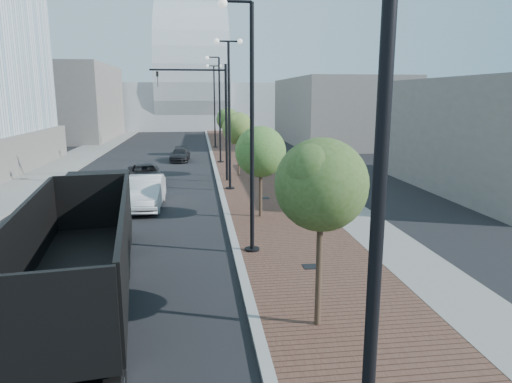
{
  "coord_description": "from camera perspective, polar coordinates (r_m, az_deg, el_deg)",
  "views": [
    {
      "loc": [
        -1.38,
        -6.76,
        5.97
      ],
      "look_at": [
        1.0,
        12.0,
        2.0
      ],
      "focal_mm": 32.33,
      "sensor_mm": 36.0,
      "label": 1
    }
  ],
  "objects": [
    {
      "name": "west_sidewalk",
      "position": [
        48.55,
        -21.07,
        4.07
      ],
      "size": [
        4.0,
        140.0,
        0.12
      ],
      "primitive_type": "cube",
      "color": "slate",
      "rests_on": "ground"
    },
    {
      "name": "tree_1",
      "position": [
        22.16,
        0.68,
        4.93
      ],
      "size": [
        2.49,
        2.46,
        4.54
      ],
      "color": "#382619",
      "rests_on": "ground"
    },
    {
      "name": "tree_2",
      "position": [
        34.01,
        -2.12,
        7.76
      ],
      "size": [
        2.42,
        2.37,
        4.75
      ],
      "color": "#382619",
      "rests_on": "ground"
    },
    {
      "name": "streetlight_3",
      "position": [
        40.84,
        -4.66,
        9.53
      ],
      "size": [
        1.44,
        0.56,
        9.21
      ],
      "color": "black",
      "rests_on": "ground"
    },
    {
      "name": "pedestrian",
      "position": [
        25.04,
        11.94,
        -0.21
      ],
      "size": [
        0.63,
        0.43,
        1.69
      ],
      "primitive_type": "imported",
      "rotation": [
        0.0,
        0.0,
        3.18
      ],
      "color": "black",
      "rests_on": "ground"
    },
    {
      "name": "white_sedan",
      "position": [
        25.46,
        -13.55,
        -0.09
      ],
      "size": [
        1.87,
        5.16,
        1.69
      ],
      "primitive_type": "imported",
      "rotation": [
        0.0,
        0.0,
        -0.02
      ],
      "color": "silver",
      "rests_on": "ground"
    },
    {
      "name": "utility_cover_2",
      "position": [
        26.68,
        1.09,
        -0.79
      ],
      "size": [
        0.5,
        0.5,
        0.02
      ],
      "primitive_type": "cube",
      "color": "black",
      "rests_on": "sidewalk"
    },
    {
      "name": "traffic_mast",
      "position": [
        31.8,
        -5.36,
        10.02
      ],
      "size": [
        5.09,
        0.2,
        8.0
      ],
      "color": "black",
      "rests_on": "ground"
    },
    {
      "name": "dump_truck",
      "position": [
        16.23,
        -19.66,
        -5.22
      ],
      "size": [
        4.03,
        13.53,
        3.31
      ],
      "rotation": [
        0.0,
        0.0,
        0.12
      ],
      "color": "black",
      "rests_on": "ground"
    },
    {
      "name": "streetlight_1",
      "position": [
        16.94,
        -0.88,
        6.34
      ],
      "size": [
        1.44,
        0.56,
        9.21
      ],
      "color": "black",
      "rests_on": "ground"
    },
    {
      "name": "commercial_block_e",
      "position": [
        33.13,
        28.78,
        6.13
      ],
      "size": [
        10.0,
        16.0,
        7.0
      ],
      "primitive_type": "cube",
      "color": "#615B57",
      "rests_on": "ground"
    },
    {
      "name": "tree_3",
      "position": [
        45.95,
        -3.48,
        8.9
      ],
      "size": [
        2.27,
        2.2,
        4.74
      ],
      "color": "#382619",
      "rests_on": "ground"
    },
    {
      "name": "convention_center",
      "position": [
        91.77,
        -7.77,
        11.76
      ],
      "size": [
        50.0,
        30.0,
        50.0
      ],
      "color": "#B0B6BB",
      "rests_on": "ground"
    },
    {
      "name": "dark_car_far",
      "position": [
        43.11,
        -9.38,
        4.53
      ],
      "size": [
        1.89,
        4.17,
        1.18
      ],
      "primitive_type": "imported",
      "rotation": [
        0.0,
        0.0,
        -0.06
      ],
      "color": "black",
      "rests_on": "ground"
    },
    {
      "name": "curb",
      "position": [
        47.15,
        -5.5,
        4.61
      ],
      "size": [
        0.3,
        140.0,
        0.14
      ],
      "primitive_type": "cube",
      "color": "gray",
      "rests_on": "ground"
    },
    {
      "name": "sidewalk",
      "position": [
        47.39,
        -1.26,
        4.68
      ],
      "size": [
        7.0,
        140.0,
        0.12
      ],
      "primitive_type": "cube",
      "color": "#4C2D23",
      "rests_on": "ground"
    },
    {
      "name": "dark_car_mid",
      "position": [
        32.46,
        -13.55,
        2.1
      ],
      "size": [
        3.01,
        5.05,
        1.32
      ],
      "primitive_type": "imported",
      "rotation": [
        0.0,
        0.0,
        0.18
      ],
      "color": "black",
      "rests_on": "ground"
    },
    {
      "name": "streetlight_2",
      "position": [
        28.85,
        -3.33,
        9.55
      ],
      "size": [
        1.72,
        0.56,
        9.28
      ],
      "color": "black",
      "rests_on": "ground"
    },
    {
      "name": "commercial_block_ne",
      "position": [
        59.4,
        9.94,
        9.77
      ],
      "size": [
        12.0,
        22.0,
        8.0
      ],
      "primitive_type": "cube",
      "color": "slate",
      "rests_on": "ground"
    },
    {
      "name": "streetlight_4",
      "position": [
        52.81,
        -5.16,
        10.56
      ],
      "size": [
        1.72,
        0.56,
        9.28
      ],
      "color": "black",
      "rests_on": "ground"
    },
    {
      "name": "concrete_strip",
      "position": [
        47.74,
        1.98,
        4.74
      ],
      "size": [
        2.4,
        140.0,
        0.13
      ],
      "primitive_type": "cube",
      "color": "slate",
      "rests_on": "ground"
    },
    {
      "name": "utility_cover_1",
      "position": [
        16.32,
        6.74,
        -9.2
      ],
      "size": [
        0.5,
        0.5,
        0.02
      ],
      "primitive_type": "cube",
      "color": "black",
      "rests_on": "sidewalk"
    },
    {
      "name": "streetlight_0",
      "position": [
        5.28,
        14.94,
        -1.11
      ],
      "size": [
        1.72,
        0.56,
        9.28
      ],
      "color": "black",
      "rests_on": "ground"
    },
    {
      "name": "commercial_block_nw",
      "position": [
        69.32,
        -23.18,
        10.11
      ],
      "size": [
        14.0,
        20.0,
        10.0
      ],
      "primitive_type": "cube",
      "color": "slate",
      "rests_on": "ground"
    },
    {
      "name": "tree_0",
      "position": [
        11.41,
        8.28,
        0.79
      ],
      "size": [
        2.36,
        2.31,
        4.98
      ],
      "color": "#382619",
      "rests_on": "ground"
    }
  ]
}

